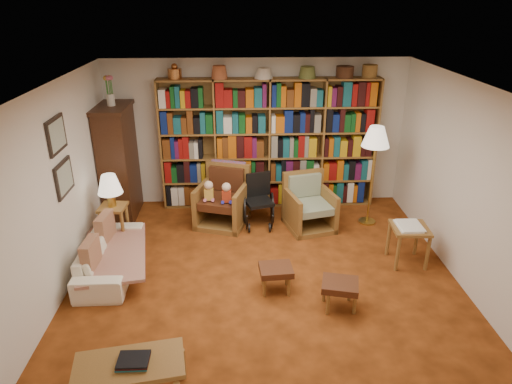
{
  "coord_description": "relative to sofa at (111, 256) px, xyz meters",
  "views": [
    {
      "loc": [
        -0.33,
        -5.02,
        3.44
      ],
      "look_at": [
        -0.09,
        0.6,
        0.98
      ],
      "focal_mm": 32.0,
      "sensor_mm": 36.0,
      "label": 1
    }
  ],
  "objects": [
    {
      "name": "wall_back",
      "position": [
        2.05,
        2.21,
        1.02
      ],
      "size": [
        5.0,
        0.0,
        5.0
      ],
      "primitive_type": "plane",
      "rotation": [
        1.57,
        0.0,
        0.0
      ],
      "color": "silver",
      "rests_on": "floor"
    },
    {
      "name": "bookshelf",
      "position": [
        2.25,
        2.04,
        0.94
      ],
      "size": [
        3.6,
        0.3,
        2.42
      ],
      "color": "olive",
      "rests_on": "floor"
    },
    {
      "name": "floor_lamp",
      "position": [
        3.82,
        1.25,
        1.16
      ],
      "size": [
        0.43,
        0.43,
        1.61
      ],
      "color": "gold",
      "rests_on": "floor"
    },
    {
      "name": "cushion_left",
      "position": [
        -0.13,
        0.35,
        0.22
      ],
      "size": [
        0.18,
        0.42,
        0.41
      ],
      "primitive_type": "cube",
      "rotation": [
        0.0,
        0.0,
        -0.12
      ],
      "color": "maroon",
      "rests_on": "sofa"
    },
    {
      "name": "footstool_b",
      "position": [
        2.89,
        -0.91,
        0.06
      ],
      "size": [
        0.49,
        0.44,
        0.35
      ],
      "color": "#532A16",
      "rests_on": "floor"
    },
    {
      "name": "side_table_lamp",
      "position": [
        -0.1,
        0.71,
        0.22
      ],
      "size": [
        0.4,
        0.4,
        0.63
      ],
      "color": "olive",
      "rests_on": "floor"
    },
    {
      "name": "side_table_papers",
      "position": [
        4.03,
        0.04,
        0.23
      ],
      "size": [
        0.51,
        0.51,
        0.58
      ],
      "color": "olive",
      "rests_on": "floor"
    },
    {
      "name": "curio_cabinet",
      "position": [
        -0.2,
        1.71,
        0.72
      ],
      "size": [
        0.5,
        0.95,
        2.4
      ],
      "color": "#3C1F10",
      "rests_on": "floor"
    },
    {
      "name": "ceiling",
      "position": [
        2.05,
        -0.29,
        2.27
      ],
      "size": [
        5.0,
        5.0,
        0.0
      ],
      "primitive_type": "plane",
      "rotation": [
        3.14,
        0.0,
        0.0
      ],
      "color": "white",
      "rests_on": "wall_back"
    },
    {
      "name": "floor",
      "position": [
        2.05,
        -0.29,
        -0.23
      ],
      "size": [
        5.0,
        5.0,
        0.0
      ],
      "primitive_type": "plane",
      "color": "#984617",
      "rests_on": "ground"
    },
    {
      "name": "sofa_throw",
      "position": [
        0.05,
        0.0,
        0.07
      ],
      "size": [
        1.07,
        1.63,
        0.04
      ],
      "primitive_type": "cube",
      "rotation": [
        0.0,
        0.0,
        0.18
      ],
      "color": "beige",
      "rests_on": "sofa"
    },
    {
      "name": "coffee_table",
      "position": [
        0.71,
        -2.13,
        0.11
      ],
      "size": [
        1.05,
        0.65,
        0.44
      ],
      "color": "olive",
      "rests_on": "floor"
    },
    {
      "name": "wall_front",
      "position": [
        2.05,
        -2.79,
        1.02
      ],
      "size": [
        5.0,
        0.0,
        5.0
      ],
      "primitive_type": "plane",
      "rotation": [
        -1.57,
        0.0,
        0.0
      ],
      "color": "silver",
      "rests_on": "floor"
    },
    {
      "name": "footstool_a",
      "position": [
        2.17,
        -0.55,
        0.05
      ],
      "size": [
        0.43,
        0.37,
        0.34
      ],
      "color": "#532A16",
      "rests_on": "floor"
    },
    {
      "name": "armchair_leather",
      "position": [
        1.46,
        1.41,
        0.16
      ],
      "size": [
        0.97,
        0.98,
        0.95
      ],
      "color": "olive",
      "rests_on": "floor"
    },
    {
      "name": "wall_left",
      "position": [
        -0.45,
        -0.29,
        1.02
      ],
      "size": [
        0.0,
        5.0,
        5.0
      ],
      "primitive_type": "plane",
      "rotation": [
        1.57,
        0.0,
        1.57
      ],
      "color": "silver",
      "rests_on": "floor"
    },
    {
      "name": "table_lamp",
      "position": [
        -0.1,
        0.71,
        0.72
      ],
      "size": [
        0.35,
        0.35,
        0.48
      ],
      "color": "gold",
      "rests_on": "side_table_lamp"
    },
    {
      "name": "wheelchair",
      "position": [
        2.04,
        1.33,
        0.15
      ],
      "size": [
        0.5,
        0.66,
        0.83
      ],
      "color": "black",
      "rests_on": "floor"
    },
    {
      "name": "armchair_sage",
      "position": [
        2.84,
        1.21,
        0.1
      ],
      "size": [
        0.86,
        0.87,
        0.86
      ],
      "color": "olive",
      "rests_on": "floor"
    },
    {
      "name": "wall_right",
      "position": [
        4.55,
        -0.29,
        1.02
      ],
      "size": [
        0.0,
        5.0,
        5.0
      ],
      "primitive_type": "plane",
      "rotation": [
        1.57,
        0.0,
        -1.57
      ],
      "color": "silver",
      "rests_on": "floor"
    },
    {
      "name": "cushion_right",
      "position": [
        -0.13,
        -0.35,
        0.22
      ],
      "size": [
        0.15,
        0.41,
        0.4
      ],
      "primitive_type": "cube",
      "rotation": [
        0.0,
        0.0,
        -0.05
      ],
      "color": "maroon",
      "rests_on": "sofa"
    },
    {
      "name": "sofa",
      "position": [
        0.0,
        0.0,
        0.0
      ],
      "size": [
        1.58,
        0.63,
        0.46
      ],
      "primitive_type": "imported",
      "rotation": [
        0.0,
        0.0,
        1.58
      ],
      "color": "white",
      "rests_on": "floor"
    },
    {
      "name": "framed_pictures",
      "position": [
        -0.43,
        0.01,
        1.4
      ],
      "size": [
        0.03,
        0.52,
        0.97
      ],
      "color": "black",
      "rests_on": "wall_left"
    }
  ]
}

